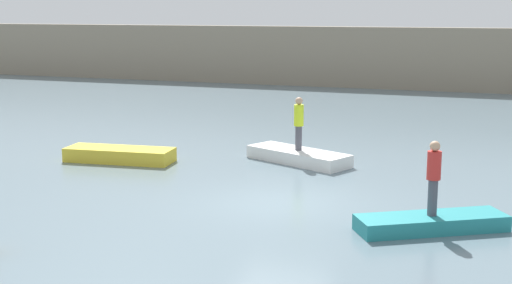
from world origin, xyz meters
name	(u,v)px	position (x,y,z in m)	size (l,w,h in m)	color
ground_plane	(282,203)	(0.00, 0.00, 0.00)	(120.00, 120.00, 0.00)	slate
embankment_wall	(424,59)	(0.00, 28.29, 1.94)	(80.00, 1.20, 3.89)	gray
rowboat_yellow	(120,155)	(-6.72, 3.05, 0.23)	(3.61, 1.17, 0.46)	gold
rowboat_white	(298,156)	(-1.08, 4.98, 0.21)	(3.65, 1.22, 0.42)	white
rowboat_teal	(431,223)	(3.94, -0.99, 0.18)	(3.49, 0.99, 0.36)	teal
person_red_shirt	(434,174)	(3.94, -0.99, 1.33)	(0.32, 0.32, 1.73)	#4C4C56
person_hiviz_shirt	(299,121)	(-1.08, 4.98, 1.40)	(0.32, 0.32, 1.76)	#4C4C56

